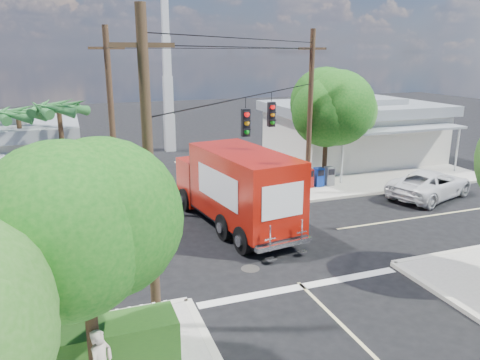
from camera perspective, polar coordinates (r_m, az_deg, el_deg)
ground at (r=20.23m, az=1.96°, el=-7.44°), size 120.00×120.00×0.00m
sidewalk_ne at (r=34.27m, az=12.07°, el=1.92°), size 14.12×14.12×0.14m
sidewalk_nw at (r=29.45m, az=-26.79°, el=-1.63°), size 14.12×14.12×0.14m
road_markings at (r=18.99m, az=3.65°, el=-9.03°), size 32.00×32.00×0.01m
building_ne at (r=35.60m, az=13.58°, el=6.02°), size 11.80×10.20×4.50m
radio_tower at (r=38.09m, az=-8.83°, el=11.88°), size 0.80×0.80×17.00m
tree_sw_front at (r=10.34m, az=-18.61°, el=-5.31°), size 3.88×3.78×6.03m
tree_ne_front at (r=28.11m, az=10.65°, el=8.83°), size 4.21×4.14×6.66m
tree_ne_back at (r=31.39m, az=12.68°, el=8.32°), size 3.77×3.66×5.82m
palm_nw_front at (r=24.93m, az=-21.21°, el=7.90°), size 3.01×3.08×5.59m
palm_nw_back at (r=26.57m, az=-25.44°, el=7.05°), size 3.01×3.08×5.19m
utility_poles at (r=19.90m, az=-3.92°, el=6.18°), size 12.00×10.68×9.00m
picket_fence at (r=13.71m, az=-21.10°, el=-17.26°), size 5.94×0.06×1.00m
hedge_sw at (r=13.04m, az=-22.04°, el=-19.14°), size 6.20×1.20×1.10m
vending_boxes at (r=28.03m, az=9.57°, el=0.37°), size 1.90×0.50×1.10m
delivery_truck at (r=21.30m, az=-0.51°, el=-0.92°), size 3.78×8.75×3.67m
parked_car at (r=27.94m, az=22.18°, el=-0.44°), size 6.10×4.26×1.55m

